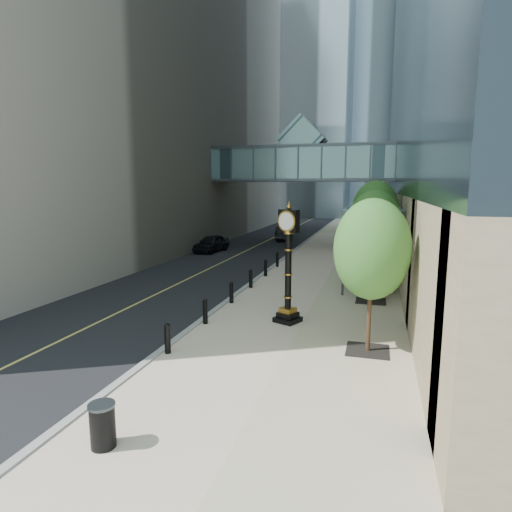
{
  "coord_description": "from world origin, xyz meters",
  "views": [
    {
      "loc": [
        3.7,
        -11.03,
        5.44
      ],
      "look_at": [
        -1.11,
        6.01,
        2.58
      ],
      "focal_mm": 30.0,
      "sensor_mm": 36.0,
      "label": 1
    }
  ],
  "objects_px": {
    "street_clock": "(288,272)",
    "pedestrian": "(390,277)",
    "car_near": "(211,243)",
    "car_far": "(284,233)",
    "trash_bin": "(103,427)"
  },
  "relations": [
    {
      "from": "car_near",
      "to": "car_far",
      "type": "distance_m",
      "value": 10.5
    },
    {
      "from": "pedestrian",
      "to": "car_near",
      "type": "relative_size",
      "value": 0.41
    },
    {
      "from": "car_far",
      "to": "car_near",
      "type": "bearing_deg",
      "value": 58.86
    },
    {
      "from": "car_near",
      "to": "car_far",
      "type": "bearing_deg",
      "value": 73.44
    },
    {
      "from": "trash_bin",
      "to": "pedestrian",
      "type": "bearing_deg",
      "value": 68.45
    },
    {
      "from": "street_clock",
      "to": "pedestrian",
      "type": "height_order",
      "value": "street_clock"
    },
    {
      "from": "trash_bin",
      "to": "car_far",
      "type": "bearing_deg",
      "value": 96.06
    },
    {
      "from": "street_clock",
      "to": "pedestrian",
      "type": "relative_size",
      "value": 2.79
    },
    {
      "from": "car_near",
      "to": "pedestrian",
      "type": "bearing_deg",
      "value": -30.49
    },
    {
      "from": "street_clock",
      "to": "car_far",
      "type": "xyz_separation_m",
      "value": [
        -5.85,
        26.78,
        -1.37
      ]
    },
    {
      "from": "street_clock",
      "to": "car_near",
      "type": "height_order",
      "value": "street_clock"
    },
    {
      "from": "trash_bin",
      "to": "car_far",
      "type": "height_order",
      "value": "car_far"
    },
    {
      "from": "pedestrian",
      "to": "car_far",
      "type": "height_order",
      "value": "pedestrian"
    },
    {
      "from": "car_near",
      "to": "street_clock",
      "type": "bearing_deg",
      "value": -52.14
    },
    {
      "from": "pedestrian",
      "to": "car_near",
      "type": "xyz_separation_m",
      "value": [
        -14.19,
        11.04,
        -0.17
      ]
    }
  ]
}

